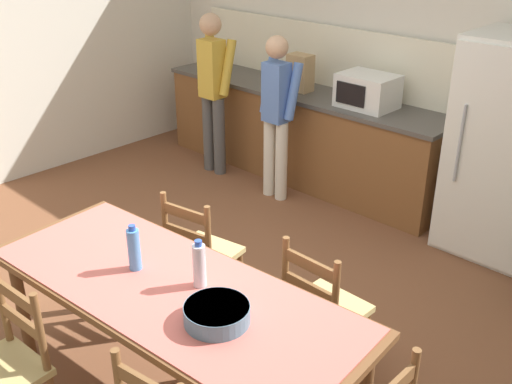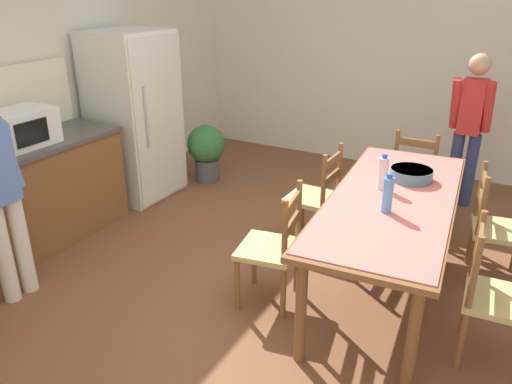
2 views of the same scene
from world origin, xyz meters
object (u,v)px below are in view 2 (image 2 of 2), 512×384
object	(u,v)px
chair_side_near_right	(495,228)
chair_side_near_left	(493,297)
serving_bowl	(411,174)
chair_side_far_left	(273,248)
microwave	(21,128)
chair_side_far_right	(316,197)
dining_table	(392,206)
bottle_near_centre	(388,195)
refrigerator	(135,116)
chair_head_end	(415,176)
bottle_off_centre	(383,173)
person_by_table	(470,124)
potted_plant	(206,149)

from	to	relation	value
chair_side_near_right	chair_side_near_left	xyz separation A→B (m)	(-0.99, -0.08, 0.00)
serving_bowl	chair_side_near_left	world-z (taller)	chair_side_near_left
chair_side_far_left	chair_side_near_left	distance (m)	1.44
serving_bowl	microwave	bearing A→B (deg)	111.41
chair_side_far_right	chair_side_near_left	distance (m)	1.74
dining_table	chair_side_far_left	size ratio (longest dim) A/B	2.49
bottle_near_centre	chair_side_far_right	size ratio (longest dim) A/B	0.30
refrigerator	chair_head_end	size ratio (longest dim) A/B	1.92
bottle_off_centre	chair_side_far_left	world-z (taller)	bottle_off_centre
chair_side_far_left	chair_side_near_right	bearing A→B (deg)	119.39
person_by_table	potted_plant	size ratio (longest dim) A/B	2.34
bottle_near_centre	person_by_table	bearing A→B (deg)	-5.84
bottle_near_centre	chair_side_near_right	size ratio (longest dim) A/B	0.30
chair_side_far_right	potted_plant	size ratio (longest dim) A/B	1.36
dining_table	chair_side_near_left	bearing A→B (deg)	-120.18
microwave	dining_table	size ratio (longest dim) A/B	0.22
dining_table	chair_side_near_left	xyz separation A→B (m)	(-0.44, -0.75, -0.25)
chair_side_near_right	chair_head_end	world-z (taller)	same
chair_side_near_right	chair_side_far_left	world-z (taller)	same
serving_bowl	chair_head_end	size ratio (longest dim) A/B	0.35
bottle_off_centre	chair_side_far_left	distance (m)	0.97
chair_head_end	potted_plant	size ratio (longest dim) A/B	1.36
bottle_off_centre	microwave	bearing A→B (deg)	107.21
bottle_off_centre	chair_side_far_right	world-z (taller)	bottle_off_centre
chair_side_far_left	chair_head_end	bearing A→B (deg)	154.15
microwave	bottle_near_centre	distance (m)	2.98
serving_bowl	chair_side_far_right	xyz separation A→B (m)	(0.05, 0.79, -0.38)
chair_side_far_left	chair_head_end	size ratio (longest dim) A/B	1.00
serving_bowl	chair_side_near_left	size ratio (longest dim) A/B	0.35
microwave	chair_side_far_right	size ratio (longest dim) A/B	0.55
refrigerator	chair_side_far_left	distance (m)	2.52
chair_side_far_right	person_by_table	xyz separation A→B (m)	(1.51, -1.00, 0.43)
bottle_near_centre	chair_side_near_left	size ratio (longest dim) A/B	0.30
bottle_near_centre	refrigerator	bearing A→B (deg)	73.85
refrigerator	bottle_off_centre	world-z (taller)	refrigerator
bottle_off_centre	person_by_table	size ratio (longest dim) A/B	0.17
bottle_near_centre	serving_bowl	size ratio (longest dim) A/B	0.84
chair_side_near_right	chair_side_far_left	distance (m)	1.74
bottle_off_centre	person_by_table	xyz separation A→B (m)	(1.84, -0.36, -0.02)
dining_table	chair_head_end	xyz separation A→B (m)	(1.39, 0.11, -0.25)
chair_head_end	potted_plant	xyz separation A→B (m)	(-0.15, 2.35, -0.06)
bottle_off_centre	bottle_near_centre	bearing A→B (deg)	-160.12
refrigerator	serving_bowl	xyz separation A→B (m)	(-0.18, -2.92, -0.05)
bottle_off_centre	chair_side_near_right	xyz separation A→B (m)	(0.45, -0.79, -0.46)
bottle_off_centre	potted_plant	world-z (taller)	bottle_off_centre
serving_bowl	person_by_table	distance (m)	1.57
chair_side_near_left	person_by_table	distance (m)	2.48
serving_bowl	chair_side_far_right	world-z (taller)	chair_side_far_right
bottle_off_centre	serving_bowl	world-z (taller)	bottle_off_centre
serving_bowl	chair_side_far_right	distance (m)	0.88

